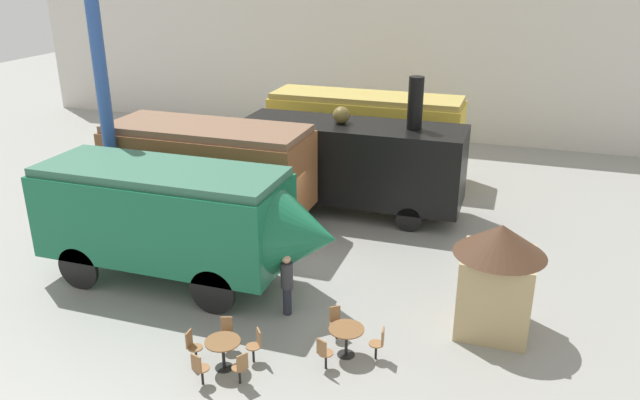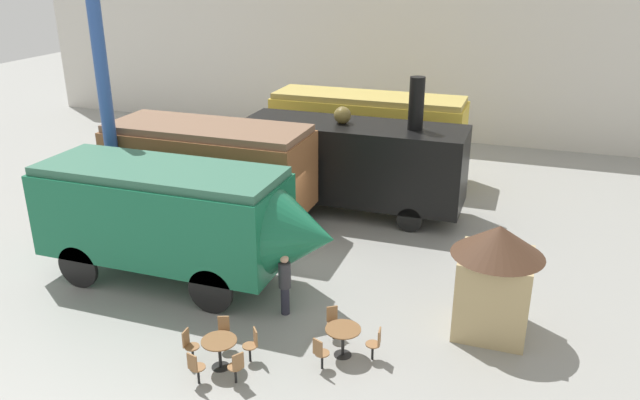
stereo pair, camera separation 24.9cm
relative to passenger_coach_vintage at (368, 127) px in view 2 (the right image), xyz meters
The scene contains 19 objects.
ground_plane 8.65m from the passenger_coach_vintage, 90.87° to the right, with size 80.00×80.00×0.00m, color gray.
backdrop_wall 7.43m from the passenger_coach_vintage, 91.03° to the left, with size 44.00×0.15×9.00m.
passenger_coach_vintage is the anchor object (origin of this frame).
steam_locomotive 4.18m from the passenger_coach_vintage, 82.42° to the right, with size 8.36×2.65×5.31m.
passenger_coach_wooden 8.18m from the passenger_coach_vintage, 117.59° to the right, with size 7.09×2.88×3.80m.
streamlined_locomotive 11.50m from the passenger_coach_vintage, 102.91° to the right, with size 8.96×2.81×3.59m.
cafe_table_near 14.79m from the passenger_coach_vintage, 88.50° to the right, with size 0.85×0.85×0.76m.
cafe_table_mid 13.70m from the passenger_coach_vintage, 77.23° to the right, with size 0.88×0.88×0.76m.
cafe_chair_0 14.34m from the passenger_coach_vintage, 85.93° to the right, with size 0.41×0.40×0.87m.
cafe_chair_1 14.05m from the passenger_coach_vintage, 89.57° to the right, with size 0.38×0.39×0.87m.
cafe_chair_2 14.83m from the passenger_coach_vintage, 91.61° to the right, with size 0.36×0.36×0.87m.
cafe_chair_3 15.56m from the passenger_coach_vintage, 89.37° to the right, with size 0.37×0.39×0.87m.
cafe_chair_4 15.27m from the passenger_coach_vintage, 86.03° to the right, with size 0.40×0.40×0.87m.
cafe_chair_5 14.36m from the passenger_coach_vintage, 79.20° to the right, with size 0.38×0.40×0.87m.
cafe_chair_6 13.83m from the passenger_coach_vintage, 73.86° to the right, with size 0.37×0.36×0.87m.
cafe_chair_7 12.97m from the passenger_coach_vintage, 78.63° to the right, with size 0.40×0.40×0.87m.
visitor_person 12.04m from the passenger_coach_vintage, 85.50° to the right, with size 0.34×0.34×1.80m.
ticket_kiosk 12.64m from the passenger_coach_vintage, 59.93° to the right, with size 2.34×2.34×3.00m.
support_pillar 11.19m from the passenger_coach_vintage, 126.51° to the right, with size 0.44×0.44×8.00m.
Camera 2 is at (6.86, -17.33, 9.20)m, focal length 35.00 mm.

